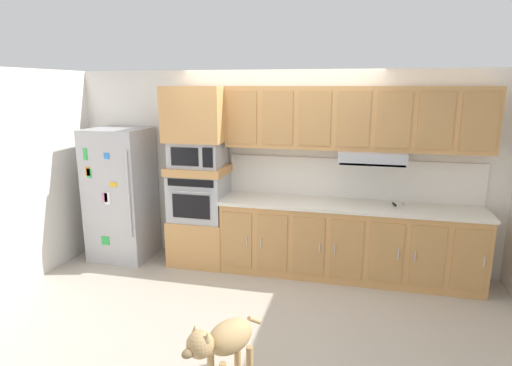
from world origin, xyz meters
name	(u,v)px	position (x,y,z in m)	size (l,w,h in m)	color
ground_plane	(260,295)	(0.00, 0.00, 0.00)	(9.60, 9.60, 0.00)	#B2A899
back_kitchen_wall	(280,168)	(0.00, 1.11, 1.25)	(6.20, 0.12, 2.50)	silver
side_panel_left	(36,175)	(-2.80, 0.00, 1.25)	(0.12, 7.10, 2.50)	silver
refrigerator	(121,194)	(-2.08, 0.68, 0.88)	(0.76, 0.73, 1.76)	#ADADB2
oven_base_cabinet	(201,240)	(-0.99, 0.75, 0.30)	(0.74, 0.62, 0.60)	tan
built_in_oven	(199,196)	(-0.99, 0.75, 0.90)	(0.70, 0.62, 0.60)	#A8AAAF
appliance_mid_shelf	(199,170)	(-0.99, 0.75, 1.25)	(0.74, 0.62, 0.10)	tan
microwave	(198,154)	(-0.99, 0.75, 1.46)	(0.64, 0.54, 0.32)	#A8AAAF
appliance_upper_cabinet	(197,114)	(-0.99, 0.75, 1.96)	(0.74, 0.62, 0.68)	tan
lower_cabinet_run	(347,242)	(0.92, 0.75, 0.44)	(3.08, 0.63, 0.88)	tan
countertop_slab	(349,206)	(0.92, 0.75, 0.90)	(3.12, 0.64, 0.04)	silver
backsplash_panel	(351,179)	(0.92, 1.04, 1.17)	(3.12, 0.02, 0.50)	white
upper_cabinet_with_hood	(355,121)	(0.93, 0.87, 1.90)	(3.08, 0.48, 0.88)	tan
screwdriver	(395,204)	(1.45, 0.81, 0.93)	(0.15, 0.13, 0.03)	black
dog	(223,341)	(0.06, -1.54, 0.40)	(0.48, 0.71, 0.60)	tan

